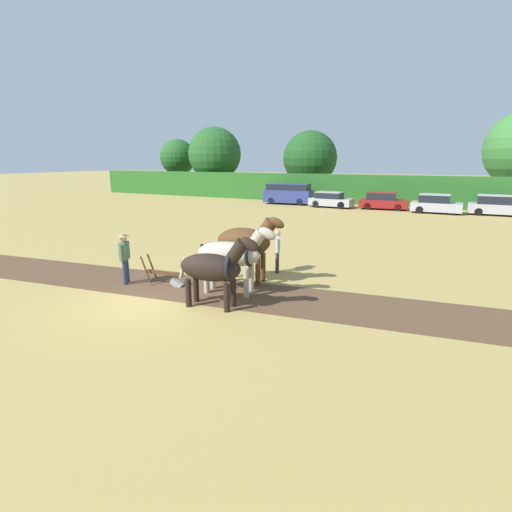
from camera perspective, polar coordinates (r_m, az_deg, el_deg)
name	(u,v)px	position (r m, az deg, el deg)	size (l,w,h in m)	color
ground_plane	(148,303)	(12.88, -15.23, -6.49)	(240.00, 240.00, 0.00)	#A88E4C
plowed_furrow_strip	(120,279)	(15.63, -18.89, -3.19)	(29.42, 2.77, 0.01)	brown
hedgerow	(368,190)	(41.57, 15.76, 9.12)	(68.40, 1.90, 2.86)	#286023
tree_far_left	(178,157)	(58.45, -11.11, 13.66)	(4.94, 4.94, 7.11)	brown
tree_left	(215,154)	(52.67, -5.94, 14.29)	(6.71, 6.71, 8.37)	#423323
tree_center_left	(310,158)	(49.50, 7.70, 13.69)	(6.42, 6.42, 7.70)	#423323
draft_horse_lead_left	(214,267)	(11.82, -6.05, -1.63)	(2.65, 1.11, 2.28)	black
draft_horse_lead_right	(232,254)	(12.98, -3.48, 0.23)	(2.85, 1.12, 2.36)	#B2A38E
draft_horse_trail_left	(246,242)	(14.17, -1.40, 2.04)	(2.64, 1.28, 2.50)	#513319
plow	(166,277)	(14.39, -12.67, -2.90)	(1.57, 0.52, 1.13)	#4C331E
farmer_at_plow	(125,254)	(14.78, -18.26, 0.24)	(0.46, 0.64, 1.81)	#28334C
farmer_beside_team	(277,248)	(15.51, 3.08, 1.15)	(0.38, 0.63, 1.68)	#38332D
parked_van	(288,194)	(40.15, 4.64, 8.88)	(4.84, 2.23, 2.03)	navy
parked_car_left	(331,200)	(37.87, 10.60, 7.88)	(3.93, 1.90, 1.43)	#A8A8B2
parked_car_center_left	(383,201)	(37.50, 17.68, 7.48)	(4.23, 2.10, 1.53)	maroon
parked_car_center	(436,204)	(36.35, 24.29, 6.77)	(3.89, 1.81, 1.56)	#A8A8B2
parked_car_center_right	(496,206)	(37.15, 31.09, 6.17)	(4.15, 1.85, 1.60)	#A8A8B2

